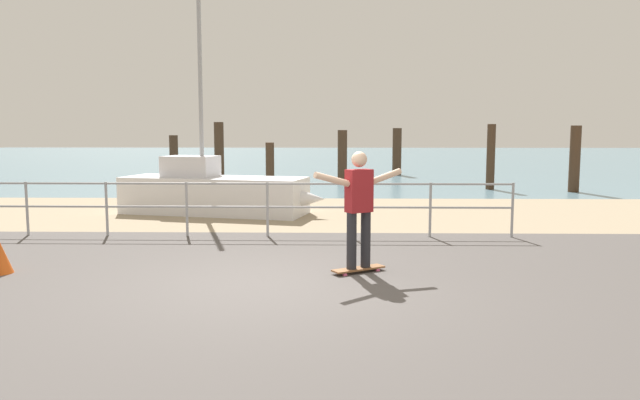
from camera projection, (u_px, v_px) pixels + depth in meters
name	position (u px, v px, depth m)	size (l,w,h in m)	color
ground_plane	(264.00, 307.00, 7.03)	(24.00, 10.00, 0.04)	#514C49
beach_strip	(301.00, 213.00, 14.98)	(24.00, 6.00, 0.04)	tan
sea_surface	(323.00, 159.00, 42.78)	(72.00, 50.00, 0.04)	slate
railing_fence	(187.00, 201.00, 11.56)	(12.33, 0.05, 1.05)	#9EA0A5
sailboat	(220.00, 193.00, 14.65)	(5.07, 2.37, 5.31)	silver
skateboard	(358.00, 269.00, 8.67)	(0.78, 0.59, 0.08)	brown
skateboarder	(359.00, 203.00, 8.56)	(1.27, 0.84, 1.65)	#26262B
groyne_post_0	(174.00, 155.00, 27.20)	(0.38, 0.38, 1.78)	#422D1E
groyne_post_1	(219.00, 151.00, 24.72)	(0.39, 0.39, 2.33)	#422D1E
groyne_post_2	(270.00, 166.00, 20.69)	(0.29, 0.29, 1.60)	#422D1E
groyne_post_3	(342.00, 157.00, 22.93)	(0.36, 0.36, 2.01)	#422D1E
groyne_post_4	(397.00, 152.00, 27.13)	(0.40, 0.40, 2.09)	#422D1E
groyne_post_5	(491.00, 157.00, 20.56)	(0.28, 0.28, 2.21)	#422D1E
groyne_post_6	(575.00, 159.00, 19.68)	(0.34, 0.34, 2.16)	#422D1E
traffic_cone	(0.00, 257.00, 8.59)	(0.36, 0.36, 0.50)	#E55919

